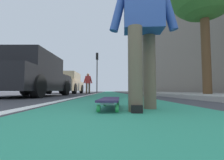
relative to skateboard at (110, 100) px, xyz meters
name	(u,v)px	position (x,y,z in m)	size (l,w,h in m)	color
ground_plane	(111,94)	(8.86, -0.14, -0.09)	(80.00, 80.00, 0.00)	#38383D
bike_lane_paint	(109,92)	(22.86, -0.14, -0.09)	(56.00, 1.89, 0.00)	#288466
lane_stripe_white	(101,92)	(18.86, 0.96, -0.09)	(52.00, 0.16, 0.01)	silver
sidewalk_curb	(138,92)	(16.86, -3.47, -0.04)	(52.00, 3.20, 0.10)	#9E9B93
building_facade	(152,56)	(20.86, -6.24, 5.08)	(40.00, 1.20, 10.35)	slate
skateboard	(110,100)	(0.00, 0.00, 0.00)	(0.85, 0.26, 0.11)	green
skater_person	(143,20)	(-0.15, -0.35, 0.84)	(0.45, 0.72, 1.64)	brown
parked_car_near	(30,76)	(3.95, 2.79, 0.63)	(4.21, 2.03, 1.49)	black
parked_car_mid	(67,83)	(9.90, 3.02, 0.63)	(4.30, 1.86, 1.50)	tan
traffic_light	(97,65)	(16.98, 1.36, 3.11)	(0.33, 0.28, 4.67)	#2D2D2D
pedestrian_distant	(88,82)	(10.29, 1.56, 0.77)	(0.42, 0.66, 1.51)	brown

